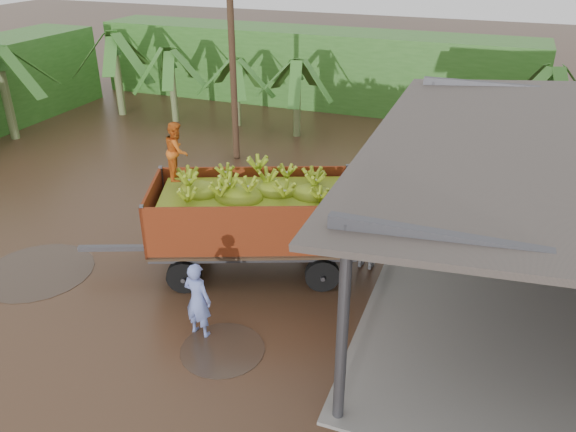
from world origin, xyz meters
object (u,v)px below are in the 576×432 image
(banana_trailer, at_px, (253,215))
(utility_pole, at_px, (232,43))
(man_blue, at_px, (198,300))
(man_grey, at_px, (368,236))

(banana_trailer, distance_m, utility_pole, 8.47)
(man_blue, bearing_deg, man_grey, -116.36)
(banana_trailer, distance_m, man_grey, 3.00)
(banana_trailer, bearing_deg, utility_pole, 96.83)
(banana_trailer, relative_size, man_blue, 3.94)
(man_grey, height_order, utility_pole, utility_pole)
(banana_trailer, height_order, man_blue, banana_trailer)
(man_grey, bearing_deg, banana_trailer, 24.60)
(utility_pole, bearing_deg, man_grey, -42.16)
(man_grey, bearing_deg, man_blue, 58.89)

